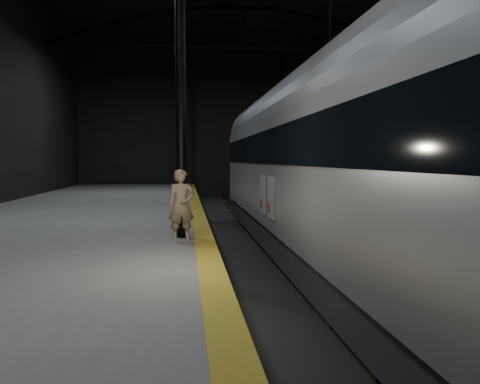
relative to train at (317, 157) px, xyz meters
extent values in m
plane|color=black|center=(0.00, 3.07, -3.04)|extent=(44.00, 44.00, 0.00)
cube|color=#585855|center=(-7.50, 3.07, -2.54)|extent=(9.00, 43.80, 1.00)
cube|color=olive|center=(-3.25, 3.07, -2.04)|extent=(0.50, 43.80, 0.01)
cube|color=#3F3328|center=(-0.72, 3.07, -2.87)|extent=(0.08, 43.00, 0.14)
cube|color=#3F3328|center=(0.72, 3.07, -2.87)|extent=(0.08, 43.00, 0.14)
cube|color=black|center=(0.00, 3.07, -2.98)|extent=(2.40, 42.00, 0.12)
cylinder|color=black|center=(-3.80, -0.93, 2.96)|extent=(0.26, 0.26, 10.00)
cylinder|color=black|center=(3.80, -0.93, 2.96)|extent=(0.26, 0.26, 10.00)
cylinder|color=black|center=(-3.80, 11.07, 2.96)|extent=(0.26, 0.26, 10.00)
cylinder|color=black|center=(3.80, 11.07, 2.96)|extent=(0.26, 0.26, 10.00)
cylinder|color=black|center=(-3.80, 23.07, 2.96)|extent=(0.26, 0.26, 10.00)
cylinder|color=black|center=(3.80, 23.07, 2.96)|extent=(0.26, 0.26, 10.00)
cube|color=black|center=(0.00, 17.07, 6.96)|extent=(23.60, 0.15, 0.18)
cube|color=#AAADB2|center=(0.00, 0.00, -0.44)|extent=(2.96, 20.41, 3.06)
cube|color=black|center=(0.00, 0.00, -2.36)|extent=(2.70, 20.00, 0.87)
cube|color=black|center=(0.00, 0.00, 0.27)|extent=(3.02, 20.10, 0.92)
cylinder|color=slate|center=(0.00, 0.00, 1.09)|extent=(2.90, 20.20, 2.90)
cube|color=black|center=(0.00, -7.14, -2.74)|extent=(1.84, 2.24, 0.36)
cube|color=black|center=(0.00, 7.14, -2.74)|extent=(1.84, 2.24, 0.36)
cube|color=silver|center=(-1.51, -1.02, -1.05)|extent=(0.04, 0.77, 1.07)
cube|color=silver|center=(-1.51, 0.20, -1.05)|extent=(0.04, 0.77, 1.07)
cylinder|color=maroon|center=(-1.53, -0.84, -1.31)|extent=(0.03, 0.27, 0.27)
cylinder|color=maroon|center=(-1.53, 0.39, -1.31)|extent=(0.03, 0.27, 0.27)
imported|color=#957C5B|center=(-3.80, -1.54, -1.17)|extent=(0.69, 0.51, 1.75)
camera|label=1|loc=(-3.72, -12.84, -0.06)|focal=35.00mm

